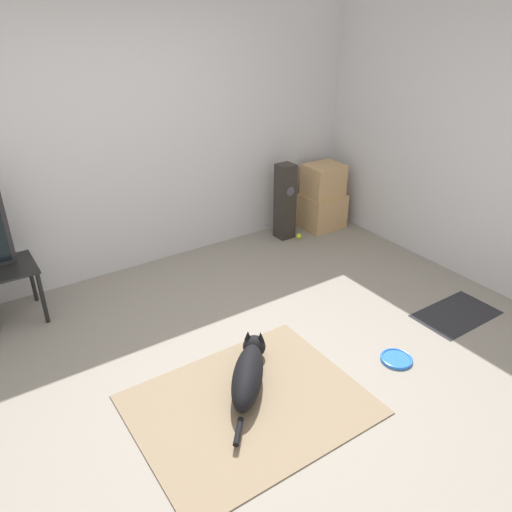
{
  "coord_description": "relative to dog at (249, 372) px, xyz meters",
  "views": [
    {
      "loc": [
        -1.48,
        -2.31,
        2.44
      ],
      "look_at": [
        0.64,
        0.85,
        0.45
      ],
      "focal_mm": 35.0,
      "sensor_mm": 36.0,
      "label": 1
    }
  ],
  "objects": [
    {
      "name": "tennis_ball_near_speaker",
      "position": [
        1.78,
        1.69,
        -0.09
      ],
      "size": [
        0.07,
        0.07,
        0.07
      ],
      "color": "#C6E033",
      "rests_on": "ground_plane"
    },
    {
      "name": "ground_plane",
      "position": [
        0.03,
        0.05,
        -0.13
      ],
      "size": [
        12.0,
        12.0,
        0.0
      ],
      "primitive_type": "plane",
      "color": "gray"
    },
    {
      "name": "floor_speaker",
      "position": [
        1.68,
        1.84,
        0.3
      ],
      "size": [
        0.18,
        0.19,
        0.85
      ],
      "color": "#2D2823",
      "rests_on": "ground_plane"
    },
    {
      "name": "cardboard_box_upper",
      "position": [
        2.22,
        1.83,
        0.45
      ],
      "size": [
        0.41,
        0.35,
        0.35
      ],
      "color": "tan",
      "rests_on": "cardboard_box_lower"
    },
    {
      "name": "dog",
      "position": [
        0.0,
        0.0,
        0.0
      ],
      "size": [
        0.69,
        0.78,
        0.24
      ],
      "color": "black",
      "rests_on": "area_rug"
    },
    {
      "name": "frisbee",
      "position": [
        1.08,
        -0.39,
        -0.11
      ],
      "size": [
        0.24,
        0.24,
        0.03
      ],
      "color": "blue",
      "rests_on": "ground_plane"
    },
    {
      "name": "tennis_ball_by_boxes",
      "position": [
        1.67,
        1.84,
        -0.09
      ],
      "size": [
        0.07,
        0.07,
        0.07
      ],
      "color": "#C6E033",
      "rests_on": "ground_plane"
    },
    {
      "name": "wall_back",
      "position": [
        0.03,
        2.15,
        1.15
      ],
      "size": [
        8.0,
        0.06,
        2.55
      ],
      "color": "silver",
      "rests_on": "ground_plane"
    },
    {
      "name": "area_rug",
      "position": [
        -0.1,
        -0.16,
        -0.12
      ],
      "size": [
        1.51,
        1.2,
        0.01
      ],
      "color": "#847056",
      "rests_on": "ground_plane"
    },
    {
      "name": "wall_right",
      "position": [
        2.63,
        0.05,
        1.15
      ],
      "size": [
        0.06,
        8.0,
        2.55
      ],
      "color": "silver",
      "rests_on": "ground_plane"
    },
    {
      "name": "door_mat",
      "position": [
        1.97,
        -0.25,
        -0.12
      ],
      "size": [
        0.73,
        0.43,
        0.01
      ],
      "color": "#28282D",
      "rests_on": "ground_plane"
    },
    {
      "name": "cardboard_box_lower",
      "position": [
        2.21,
        1.82,
        0.07
      ],
      "size": [
        0.46,
        0.39,
        0.4
      ],
      "color": "tan",
      "rests_on": "ground_plane"
    }
  ]
}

